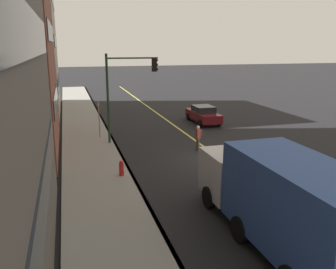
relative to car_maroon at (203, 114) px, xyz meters
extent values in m
plane|color=black|center=(-9.49, 2.72, -0.76)|extent=(200.00, 200.00, 0.00)
cube|color=gray|center=(-9.49, 10.02, -0.68)|extent=(80.00, 3.52, 0.15)
cube|color=slate|center=(-9.49, 8.34, -0.68)|extent=(80.00, 0.16, 0.15)
cube|color=#D8CC4C|center=(-9.49, 2.72, -0.75)|extent=(80.00, 0.16, 0.01)
cube|color=#262D38|center=(-20.04, 11.95, 2.27)|extent=(13.88, 0.06, 1.10)
cube|color=#262D38|center=(-20.04, 11.95, 6.04)|extent=(13.88, 0.06, 1.10)
cube|color=#262D38|center=(-4.69, 11.95, 2.49)|extent=(9.29, 0.06, 1.10)
cube|color=#262D38|center=(-4.69, 11.95, 6.55)|extent=(9.29, 0.06, 1.10)
cube|color=#262D38|center=(9.83, 11.95, 2.30)|extent=(11.19, 0.06, 1.10)
cube|color=#262D38|center=(9.83, 11.95, 6.13)|extent=(11.19, 0.06, 1.10)
cube|color=#262D38|center=(9.83, 11.95, 9.95)|extent=(11.19, 0.06, 1.10)
cube|color=#591116|center=(0.00, 0.00, -0.11)|extent=(4.47, 1.74, 0.68)
cube|color=black|center=(-0.01, 0.00, 0.48)|extent=(1.95, 1.60, 0.50)
cylinder|color=black|center=(-1.47, -0.85, -0.46)|extent=(0.60, 0.22, 0.60)
cylinder|color=black|center=(-1.47, 0.85, -0.46)|extent=(0.60, 0.22, 0.60)
cylinder|color=black|center=(1.48, -0.85, -0.46)|extent=(0.60, 0.22, 0.60)
cylinder|color=black|center=(1.48, 0.85, -0.46)|extent=(0.60, 0.22, 0.60)
cube|color=silver|center=(-15.63, 4.75, 0.62)|extent=(2.31, 2.41, 1.84)
cube|color=#2D4C93|center=(-19.82, 4.75, 1.05)|extent=(5.78, 2.41, 2.72)
cylinder|color=black|center=(-15.63, 5.91, -0.31)|extent=(0.90, 0.28, 0.90)
cylinder|color=black|center=(-15.63, 3.60, -0.31)|extent=(0.90, 0.28, 0.90)
cylinder|color=black|center=(-18.38, 5.91, -0.31)|extent=(0.90, 0.28, 0.90)
cylinder|color=black|center=(-18.38, 3.60, -0.31)|extent=(0.90, 0.28, 0.90)
cylinder|color=brown|center=(-7.85, 3.42, -0.35)|extent=(0.14, 0.14, 0.80)
cylinder|color=brown|center=(-7.64, 3.42, -0.35)|extent=(0.14, 0.14, 0.80)
cube|color=#993F33|center=(-7.74, 3.42, 0.35)|extent=(0.39, 0.23, 0.60)
sphere|color=tan|center=(-7.74, 3.42, 0.76)|extent=(0.22, 0.22, 0.22)
cube|color=#592626|center=(-7.75, 3.25, 0.38)|extent=(0.26, 0.17, 0.34)
cylinder|color=#1E3823|center=(-4.78, 8.66, 2.26)|extent=(0.16, 0.16, 6.03)
cylinder|color=#1E3823|center=(-4.78, 6.96, 4.98)|extent=(0.10, 3.41, 0.10)
cube|color=black|center=(-4.78, 5.50, 4.53)|extent=(0.28, 0.30, 0.90)
sphere|color=red|center=(-4.78, 5.32, 4.83)|extent=(0.18, 0.18, 0.18)
sphere|color=#392905|center=(-4.78, 5.32, 4.53)|extent=(0.18, 0.18, 0.18)
sphere|color=black|center=(-4.78, 5.32, 4.23)|extent=(0.18, 0.18, 0.18)
cylinder|color=slate|center=(-3.18, 9.16, 0.61)|extent=(0.08, 0.08, 2.74)
cube|color=white|center=(-3.18, 9.18, 1.78)|extent=(0.60, 0.02, 0.20)
cube|color=#DB5919|center=(-3.18, 9.18, 1.43)|extent=(0.44, 0.02, 0.28)
cylinder|color=red|center=(-11.32, 8.86, -0.36)|extent=(0.24, 0.24, 0.80)
sphere|color=red|center=(-11.32, 8.86, 0.08)|extent=(0.20, 0.20, 0.20)
camera|label=1|loc=(-28.21, 11.28, 5.75)|focal=38.02mm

